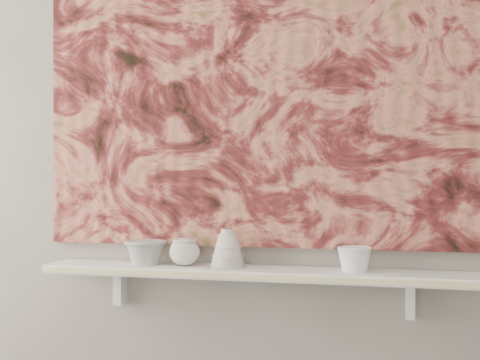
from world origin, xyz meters
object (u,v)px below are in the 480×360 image
(painting, at_px, (259,82))
(bell_vessel, at_px, (228,248))
(bowl_white, at_px, (354,259))
(shelf, at_px, (253,273))
(bowl_grey, at_px, (146,252))
(cup_cream, at_px, (185,252))

(painting, distance_m, bell_vessel, 0.56)
(bell_vessel, bearing_deg, bowl_white, 0.00)
(shelf, distance_m, bowl_white, 0.33)
(bowl_grey, distance_m, bell_vessel, 0.29)
(bowl_grey, relative_size, bell_vessel, 1.14)
(painting, bearing_deg, bowl_white, -14.03)
(shelf, distance_m, bowl_grey, 0.37)
(bowl_grey, xyz_separation_m, cup_cream, (0.14, 0.00, 0.00))
(bowl_grey, xyz_separation_m, bowl_white, (0.69, 0.00, -0.00))
(painting, bearing_deg, bell_vessel, -136.40)
(shelf, bearing_deg, cup_cream, 180.00)
(bell_vessel, relative_size, bowl_white, 1.17)
(shelf, height_order, painting, painting)
(cup_cream, relative_size, bowl_white, 0.94)
(shelf, height_order, cup_cream, cup_cream)
(bowl_grey, distance_m, bowl_white, 0.69)
(bowl_grey, bearing_deg, painting, 12.30)
(cup_cream, distance_m, bowl_white, 0.55)
(painting, bearing_deg, shelf, -90.00)
(painting, height_order, bowl_white, painting)
(cup_cream, bearing_deg, shelf, 0.00)
(painting, xyz_separation_m, bell_vessel, (-0.08, -0.08, -0.55))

